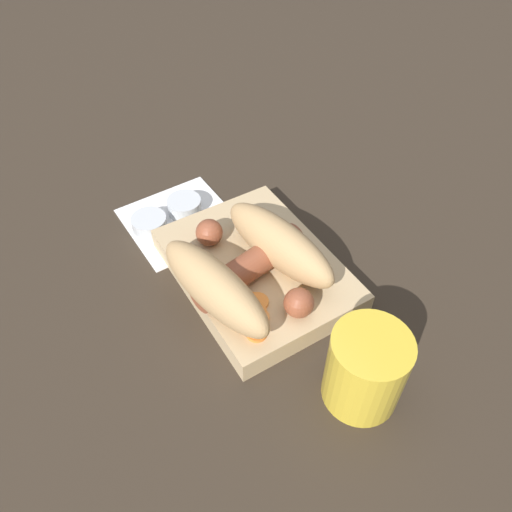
# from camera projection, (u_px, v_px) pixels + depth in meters

# --- Properties ---
(ground_plane) EXTENTS (3.00, 3.00, 0.00)m
(ground_plane) POSITION_uv_depth(u_px,v_px,m) (256.00, 277.00, 0.62)
(ground_plane) COLOR #33281E
(food_tray) EXTENTS (0.23, 0.17, 0.03)m
(food_tray) POSITION_uv_depth(u_px,v_px,m) (256.00, 270.00, 0.61)
(food_tray) COLOR tan
(food_tray) RESTS_ON ground_plane
(bread_roll) EXTENTS (0.19, 0.17, 0.06)m
(bread_roll) POSITION_uv_depth(u_px,v_px,m) (248.00, 264.00, 0.56)
(bread_roll) COLOR tan
(bread_roll) RESTS_ON food_tray
(sausage) EXTENTS (0.18, 0.15, 0.03)m
(sausage) POSITION_uv_depth(u_px,v_px,m) (250.00, 266.00, 0.57)
(sausage) COLOR brown
(sausage) RESTS_ON food_tray
(pickled_veggies) EXTENTS (0.07, 0.05, 0.00)m
(pickled_veggies) POSITION_uv_depth(u_px,v_px,m) (256.00, 311.00, 0.55)
(pickled_veggies) COLOR orange
(pickled_veggies) RESTS_ON food_tray
(napkin) EXTENTS (0.14, 0.14, 0.00)m
(napkin) POSITION_uv_depth(u_px,v_px,m) (180.00, 220.00, 0.69)
(napkin) COLOR white
(napkin) RESTS_ON ground_plane
(condiment_cup_near) EXTENTS (0.05, 0.05, 0.02)m
(condiment_cup_near) POSITION_uv_depth(u_px,v_px,m) (185.00, 207.00, 0.70)
(condiment_cup_near) COLOR silver
(condiment_cup_near) RESTS_ON ground_plane
(condiment_cup_far) EXTENTS (0.05, 0.05, 0.02)m
(condiment_cup_far) POSITION_uv_depth(u_px,v_px,m) (150.00, 225.00, 0.67)
(condiment_cup_far) COLOR silver
(condiment_cup_far) RESTS_ON ground_plane
(drink_glass) EXTENTS (0.08, 0.08, 0.09)m
(drink_glass) POSITION_uv_depth(u_px,v_px,m) (366.00, 369.00, 0.48)
(drink_glass) COLOR gold
(drink_glass) RESTS_ON ground_plane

